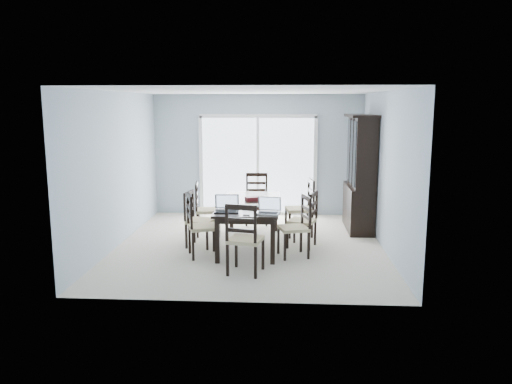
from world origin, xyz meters
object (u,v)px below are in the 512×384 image
(chair_right_far, at_px, (305,201))
(chair_right_mid, at_px, (307,214))
(dining_table, at_px, (250,207))
(laptop_dark, at_px, (227,208))
(chair_left_far, at_px, (203,203))
(laptop_silver, at_px, (268,210))
(game_box, at_px, (253,199))
(chair_right_near, at_px, (299,219))
(chair_left_near, at_px, (197,219))
(chair_end_far, at_px, (257,193))
(china_hutch, at_px, (360,174))
(hot_tub, at_px, (227,183))
(chair_end_near, at_px, (243,231))
(chair_left_mid, at_px, (195,213))
(cell_phone, at_px, (246,215))

(chair_right_far, bearing_deg, chair_right_mid, 171.42)
(dining_table, relative_size, laptop_dark, 5.67)
(chair_left_far, relative_size, laptop_dark, 2.93)
(chair_right_mid, height_order, chair_right_far, chair_right_far)
(chair_right_far, height_order, laptop_silver, chair_right_far)
(chair_right_mid, bearing_deg, game_box, 94.53)
(chair_right_near, xyz_separation_m, laptop_silver, (-0.49, -0.31, 0.21))
(chair_right_far, bearing_deg, chair_right_near, 164.47)
(chair_right_far, height_order, laptop_dark, chair_right_far)
(chair_left_near, relative_size, chair_end_far, 1.00)
(dining_table, height_order, chair_right_far, chair_right_far)
(chair_left_near, xyz_separation_m, game_box, (0.83, 0.85, 0.17))
(china_hutch, distance_m, laptop_dark, 3.10)
(dining_table, height_order, china_hutch, china_hutch)
(chair_right_near, xyz_separation_m, hot_tub, (-1.62, 4.05, -0.08))
(game_box, bearing_deg, chair_right_near, -42.94)
(dining_table, bearing_deg, laptop_silver, -68.69)
(china_hutch, bearing_deg, chair_end_near, -125.88)
(chair_right_near, distance_m, chair_end_far, 2.36)
(chair_left_far, height_order, laptop_silver, chair_left_far)
(china_hutch, relative_size, chair_right_near, 1.95)
(dining_table, relative_size, chair_end_far, 1.88)
(chair_right_near, distance_m, laptop_silver, 0.62)
(chair_left_near, relative_size, chair_right_far, 0.97)
(china_hutch, distance_m, chair_right_mid, 1.76)
(chair_left_near, xyz_separation_m, hot_tub, (-0.02, 4.18, -0.10))
(china_hutch, relative_size, chair_left_mid, 2.02)
(chair_right_near, bearing_deg, laptop_dark, 84.61)
(chair_right_near, bearing_deg, game_box, 30.82)
(china_hutch, xyz_separation_m, laptop_dark, (-2.32, -2.03, -0.26))
(laptop_silver, xyz_separation_m, game_box, (-0.29, 1.04, -0.03))
(dining_table, distance_m, chair_left_mid, 0.93)
(laptop_dark, distance_m, game_box, 1.00)
(dining_table, bearing_deg, chair_end_far, 89.23)
(laptop_dark, bearing_deg, hot_tub, 92.82)
(game_box, bearing_deg, laptop_silver, -74.31)
(chair_right_near, relative_size, chair_right_far, 0.93)
(laptop_dark, distance_m, hot_tub, 4.31)
(chair_right_far, bearing_deg, chair_left_far, 83.24)
(chair_end_near, bearing_deg, game_box, 100.95)
(chair_left_mid, relative_size, cell_phone, 10.92)
(chair_right_mid, xyz_separation_m, laptop_silver, (-0.63, -0.81, 0.23))
(chair_left_near, bearing_deg, chair_end_near, 25.34)
(china_hutch, bearing_deg, hot_tub, 141.52)
(hot_tub, bearing_deg, chair_left_mid, -91.96)
(chair_right_far, xyz_separation_m, laptop_silver, (-0.61, -1.61, 0.17))
(chair_left_near, relative_size, laptop_silver, 3.01)
(laptop_silver, distance_m, cell_phone, 0.34)
(chair_right_mid, distance_m, laptop_silver, 1.05)
(chair_right_mid, bearing_deg, chair_left_near, 127.88)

